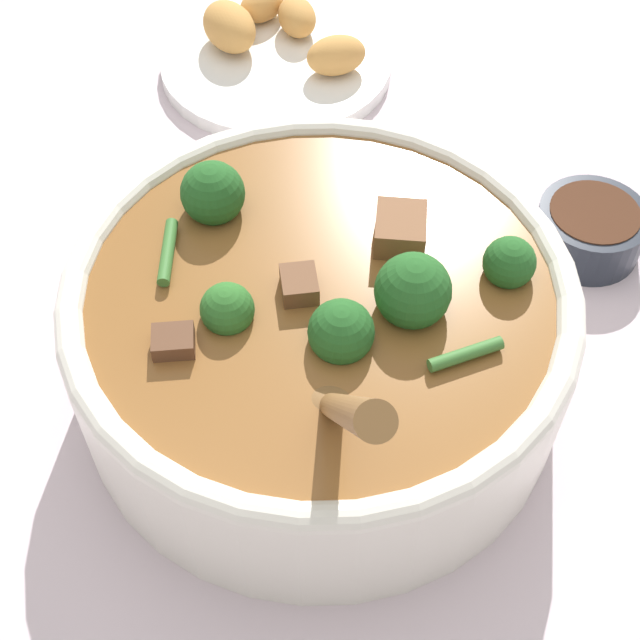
# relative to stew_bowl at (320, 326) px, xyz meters

# --- Properties ---
(ground_plane) EXTENTS (4.00, 4.00, 0.00)m
(ground_plane) POSITION_rel_stew_bowl_xyz_m (0.00, -0.00, -0.05)
(ground_plane) COLOR silver
(stew_bowl) EXTENTS (0.28, 0.32, 0.26)m
(stew_bowl) POSITION_rel_stew_bowl_xyz_m (0.00, 0.00, 0.00)
(stew_bowl) COLOR white
(stew_bowl) RESTS_ON ground_plane
(condiment_bowl) EXTENTS (0.07, 0.07, 0.03)m
(condiment_bowl) POSITION_rel_stew_bowl_xyz_m (-0.15, -0.15, -0.03)
(condiment_bowl) COLOR #232833
(condiment_bowl) RESTS_ON ground_plane
(food_plate) EXTENTS (0.19, 0.19, 0.05)m
(food_plate) POSITION_rel_stew_bowl_xyz_m (0.12, -0.30, -0.04)
(food_plate) COLOR white
(food_plate) RESTS_ON ground_plane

